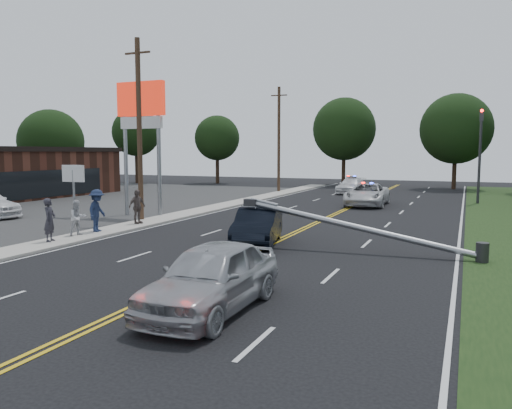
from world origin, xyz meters
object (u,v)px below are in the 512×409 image
at_px(small_sign, 73,178).
at_px(traffic_signal, 480,147).
at_px(utility_pole_mid, 139,130).
at_px(bystander_d, 137,207).
at_px(crashed_sedan, 258,226).
at_px(bystander_a, 50,220).
at_px(emergency_a, 367,194).
at_px(emergency_b, 351,186).
at_px(fallen_streetlight, 370,230).
at_px(bystander_b, 78,218).
at_px(waiting_sedan, 212,277).
at_px(pylon_sign, 141,116).
at_px(utility_pole_far, 279,139).
at_px(bystander_c, 97,211).

xyz_separation_m(small_sign, traffic_signal, (22.30, 18.00, 1.87)).
height_order(utility_pole_mid, bystander_d, utility_pole_mid).
xyz_separation_m(crashed_sedan, bystander_a, (-8.02, -3.39, 0.26)).
bearing_deg(utility_pole_mid, emergency_a, 52.81).
bearing_deg(utility_pole_mid, emergency_b, 73.92).
bearing_deg(bystander_a, fallen_streetlight, -96.79).
bearing_deg(emergency_b, bystander_b, -99.58).
relative_size(utility_pole_mid, waiting_sedan, 2.03).
relative_size(pylon_sign, utility_pole_mid, 0.80).
height_order(small_sign, bystander_d, small_sign).
bearing_deg(bystander_d, bystander_b, -171.07).
height_order(crashed_sedan, bystander_d, bystander_d).
distance_m(utility_pole_far, emergency_a, 13.99).
bearing_deg(utility_pole_mid, bystander_d, -60.81).
bearing_deg(traffic_signal, utility_pole_far, 167.11).
relative_size(traffic_signal, utility_pole_mid, 0.70).
bearing_deg(crashed_sedan, utility_pole_mid, 141.67).
bearing_deg(pylon_sign, small_sign, -150.26).
height_order(utility_pole_far, bystander_c, utility_pole_far).
height_order(small_sign, utility_pole_mid, utility_pole_mid).
distance_m(utility_pole_mid, waiting_sedan, 17.20).
bearing_deg(utility_pole_far, pylon_sign, -93.72).
relative_size(fallen_streetlight, bystander_c, 4.68).
distance_m(small_sign, traffic_signal, 28.72).
distance_m(waiting_sedan, emergency_b, 36.09).
relative_size(traffic_signal, bystander_c, 3.53).
relative_size(bystander_a, bystander_c, 0.91).
xyz_separation_m(crashed_sedan, emergency_b, (-1.95, 27.26, -0.05)).
relative_size(fallen_streetlight, waiting_sedan, 1.90).
relative_size(traffic_signal, waiting_sedan, 1.43).
xyz_separation_m(utility_pole_far, bystander_c, (0.72, -26.43, -3.96)).
height_order(pylon_sign, bystander_a, pylon_sign).
relative_size(utility_pole_far, emergency_a, 1.71).
xyz_separation_m(traffic_signal, bystander_b, (-16.88, -23.60, -3.29)).
relative_size(emergency_b, bystander_b, 3.10).
height_order(traffic_signal, bystander_c, traffic_signal).
bearing_deg(bystander_c, pylon_sign, 2.74).
bearing_deg(emergency_a, small_sign, -140.33).
height_order(utility_pole_far, bystander_b, utility_pole_far).
height_order(fallen_streetlight, bystander_b, fallen_streetlight).
distance_m(traffic_signal, waiting_sedan, 31.30).
bearing_deg(fallen_streetlight, emergency_b, 103.65).
xyz_separation_m(utility_pole_far, bystander_b, (0.62, -27.60, -4.17)).
height_order(utility_pole_far, bystander_a, utility_pole_far).
relative_size(fallen_streetlight, utility_pole_mid, 0.94).
bearing_deg(waiting_sedan, fallen_streetlight, 74.62).
bearing_deg(emergency_b, utility_pole_mid, -103.72).
xyz_separation_m(small_sign, bystander_c, (5.52, -4.43, -1.21)).
relative_size(waiting_sedan, bystander_c, 2.46).
distance_m(emergency_a, bystander_b, 21.12).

